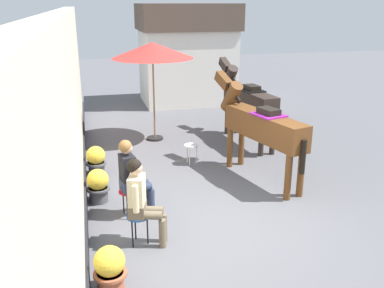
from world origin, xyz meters
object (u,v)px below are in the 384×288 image
Objects in this scene: seated_visitor_far at (132,174)px; saddled_horse_far at (247,99)px; spare_stool_white at (191,147)px; flower_planter_nearest at (110,269)px; flower_planter_inner_far at (98,185)px; flower_planter_farthest at (96,160)px; saddled_horse_near at (260,125)px; cafe_parasol at (152,51)px; seated_visitor_near at (141,198)px.

saddled_horse_far is (3.37, 3.41, 0.38)m from seated_visitor_far.
seated_visitor_far is at bearing -125.88° from spare_stool_white.
flower_planter_nearest and flower_planter_inner_far have the same top height.
flower_planter_nearest and flower_planter_farthest have the same top height.
saddled_horse_far is 4.85m from flower_planter_inner_far.
cafe_parasol is at bearing 117.84° from saddled_horse_near.
flower_planter_inner_far is (-3.31, -0.34, -0.82)m from saddled_horse_near.
seated_visitor_far is 2.17× the size of flower_planter_inner_far.
flower_planter_inner_far is 4.37m from cafe_parasol.
seated_visitor_far is 2.72m from spare_stool_white.
spare_stool_white is (1.58, 2.18, -0.38)m from seated_visitor_far.
cafe_parasol reaches higher than saddled_horse_near.
cafe_parasol reaches higher than saddled_horse_far.
flower_planter_farthest is at bearing 89.66° from flower_planter_inner_far.
seated_visitor_near is at bearing -101.23° from cafe_parasol.
seated_visitor_far reaches higher than flower_planter_nearest.
seated_visitor_far is 2.11m from flower_planter_nearest.
flower_planter_nearest is at bearing -137.15° from saddled_horse_near.
flower_planter_farthest is at bearing -176.11° from spare_stool_white.
flower_planter_nearest is at bearing -89.01° from flower_planter_inner_far.
saddled_horse_near is 4.58× the size of flower_planter_inner_far.
flower_planter_farthest is at bearing -160.75° from saddled_horse_far.
seated_visitor_far is at bearing -159.54° from saddled_horse_near.
flower_planter_nearest is (-3.26, -3.03, -0.82)m from saddled_horse_near.
seated_visitor_far is (-0.04, 0.96, 0.00)m from seated_visitor_near.
seated_visitor_far is 0.47× the size of saddled_horse_near.
seated_visitor_far is at bearing -74.82° from flower_planter_farthest.
flower_planter_farthest is at bearing -126.66° from cafe_parasol.
saddled_horse_far is (0.63, 2.38, 0.00)m from saddled_horse_near.
saddled_horse_far is at bearing 19.25° from flower_planter_farthest.
saddled_horse_near is 3.43m from flower_planter_inner_far.
seated_visitor_near and seated_visitor_far have the same top height.
flower_planter_farthest is at bearing 162.98° from saddled_horse_near.
saddled_horse_near is 1.81m from spare_stool_white.
cafe_parasol is (1.63, 3.52, 2.03)m from flower_planter_inner_far.
flower_planter_farthest is (0.01, 1.35, 0.00)m from flower_planter_inner_far.
spare_stool_white is (-1.80, -1.23, -0.76)m from saddled_horse_far.
saddled_horse_far is at bearing 75.29° from saddled_horse_near.
saddled_horse_near is at bearing -104.71° from saddled_horse_far.
flower_planter_inner_far is (-0.60, 1.65, -0.44)m from seated_visitor_near.
flower_planter_nearest is (-3.89, -5.41, -0.82)m from saddled_horse_far.
seated_visitor_near reaches higher than flower_planter_inner_far.
saddled_horse_far is at bearing 54.29° from flower_planter_nearest.
seated_visitor_far is 2.15m from flower_planter_farthest.
saddled_horse_far reaches higher than spare_stool_white.
seated_visitor_near is 2.17× the size of flower_planter_farthest.
flower_planter_farthest is (-0.55, 2.03, -0.44)m from seated_visitor_far.
saddled_horse_near reaches higher than flower_planter_inner_far.
saddled_horse_far is at bearing -19.19° from cafe_parasol.
seated_visitor_near is 0.96m from seated_visitor_far.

